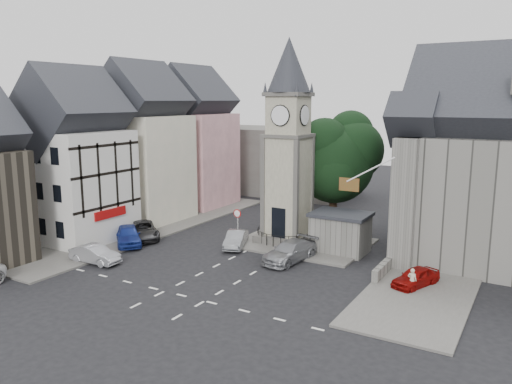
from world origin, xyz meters
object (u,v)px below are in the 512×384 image
Objects in this scene: clock_tower at (288,143)px; stone_shelter at (340,232)px; car_east_red at (416,277)px; pedestrian at (412,280)px; car_west_blue at (128,235)px.

clock_tower is 8.15m from stone_shelter.
pedestrian is at bearing -67.91° from car_east_red.
stone_shelter is at bearing 168.20° from car_east_red.
clock_tower is 10.86× the size of pedestrian.
car_east_red is at bearing -42.59° from car_west_blue.
clock_tower reaches higher than pedestrian.
clock_tower is 14.92m from pedestrian.
pedestrian is at bearing -39.38° from stone_shelter.
pedestrian is at bearing -45.16° from car_west_blue.
car_west_blue is 1.28× the size of car_east_red.
car_east_red is at bearing -88.93° from pedestrian.
clock_tower is at bearing -26.45° from pedestrian.
car_west_blue is 3.07× the size of pedestrian.
stone_shelter reaches higher than car_west_blue.
clock_tower is at bearing 178.63° from car_east_red.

